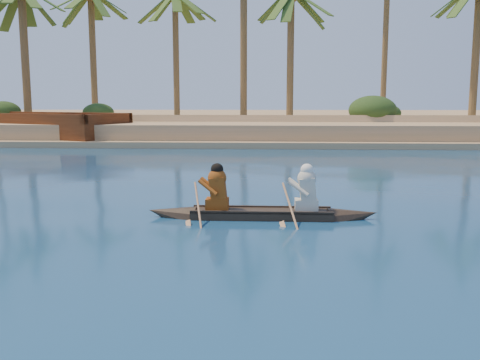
# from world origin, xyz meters

# --- Properties ---
(sandy_embankment) EXTENTS (150.00, 51.00, 1.50)m
(sandy_embankment) POSITION_xyz_m (0.00, 46.89, 0.53)
(sandy_embankment) COLOR tan
(sandy_embankment) RESTS_ON ground
(palm_grove) EXTENTS (110.00, 14.00, 16.00)m
(palm_grove) POSITION_xyz_m (0.00, 35.00, 8.00)
(palm_grove) COLOR #2A4E1B
(palm_grove) RESTS_ON ground
(shrub_cluster) EXTENTS (100.00, 6.00, 2.40)m
(shrub_cluster) POSITION_xyz_m (0.00, 31.50, 1.20)
(shrub_cluster) COLOR #223513
(shrub_cluster) RESTS_ON ground
(canoe) EXTENTS (5.45, 0.74, 1.50)m
(canoe) POSITION_xyz_m (8.00, 4.03, 0.29)
(canoe) COLOR #33251C
(canoe) RESTS_ON ground
(barge_mid) EXTENTS (14.38, 9.54, 2.28)m
(barge_mid) POSITION_xyz_m (-7.97, 27.00, 0.80)
(barge_mid) COLOR #612E14
(barge_mid) RESTS_ON ground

